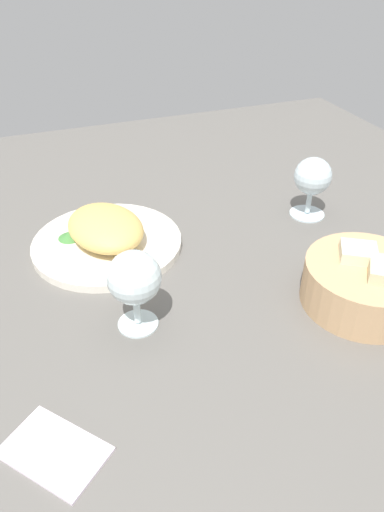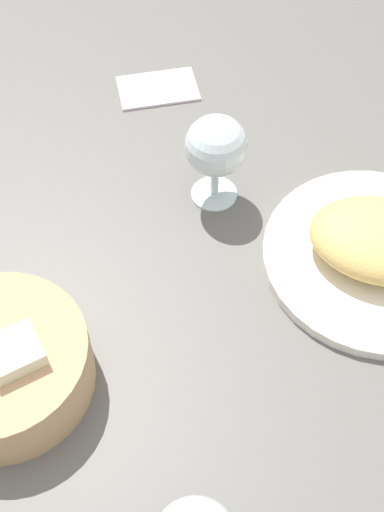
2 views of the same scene
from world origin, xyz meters
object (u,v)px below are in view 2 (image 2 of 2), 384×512
at_px(bread_basket, 0,364).
at_px(wine_glass_near, 216,149).
at_px(plate, 375,257).
at_px(folded_napkin, 158,87).

relative_size(bread_basket, wine_glass_near, 1.48).
distance_m(plate, wine_glass_near, 0.22).
xyz_separation_m(plate, folded_napkin, (0.37, -0.14, -0.00)).
relative_size(bread_basket, folded_napkin, 1.63).
distance_m(plate, folded_napkin, 0.39).
relative_size(plate, wine_glass_near, 2.14).
relative_size(plate, folded_napkin, 2.35).
height_order(wine_glass_near, folded_napkin, wine_glass_near).
bearing_deg(plate, wine_glass_near, -0.57).
height_order(bread_basket, wine_glass_near, wine_glass_near).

